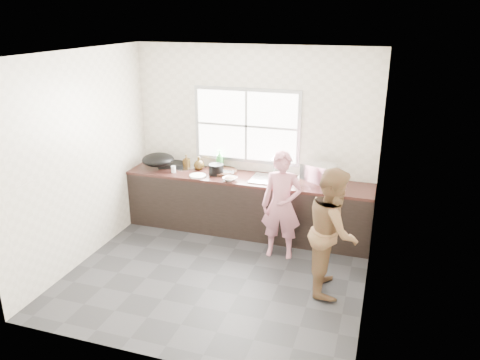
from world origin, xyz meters
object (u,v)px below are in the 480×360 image
(plate_food, at_px, (198,176))
(bottle_brown_tall, at_px, (186,162))
(bottle_green, at_px, (220,160))
(bowl_mince, at_px, (230,179))
(black_pot, at_px, (216,169))
(glass_jar, at_px, (173,169))
(woman, at_px, (281,209))
(burner, at_px, (171,164))
(person_side, at_px, (333,231))
(cutting_board, at_px, (223,171))
(wok, at_px, (158,160))
(bottle_brown_short, at_px, (199,164))
(pot_lid_left, at_px, (184,169))
(bowl_crabs, at_px, (307,180))
(bowl_held, at_px, (278,180))
(dish_rack, at_px, (318,175))
(pot_lid_right, at_px, (193,166))

(plate_food, xyz_separation_m, bottle_brown_tall, (-0.33, 0.34, 0.08))
(bottle_green, bearing_deg, bowl_mince, -54.10)
(bowl_mince, relative_size, bottle_green, 0.65)
(black_pot, bearing_deg, glass_jar, -170.68)
(woman, bearing_deg, plate_food, 159.51)
(black_pot, relative_size, burner, 0.59)
(person_side, distance_m, plate_food, 2.31)
(cutting_board, distance_m, wok, 1.01)
(bottle_brown_short, relative_size, pot_lid_left, 0.80)
(cutting_board, xyz_separation_m, bottle_brown_tall, (-0.63, 0.08, 0.07))
(bottle_green, height_order, bottle_brown_short, bottle_green)
(bottle_brown_tall, xyz_separation_m, glass_jar, (-0.08, -0.29, -0.04))
(cutting_board, bearing_deg, black_pot, -122.57)
(bowl_mince, xyz_separation_m, bottle_brown_tall, (-0.83, 0.37, 0.06))
(bowl_crabs, bearing_deg, bowl_held, -165.85)
(woman, relative_size, black_pot, 6.25)
(bowl_mince, xyz_separation_m, plate_food, (-0.50, 0.03, -0.01))
(bottle_brown_tall, bearing_deg, cutting_board, -7.21)
(wok, bearing_deg, glass_jar, -13.69)
(bowl_crabs, bearing_deg, black_pot, -177.26)
(wok, bearing_deg, bowl_crabs, 2.53)
(person_side, bearing_deg, burner, 54.82)
(glass_jar, distance_m, pot_lid_left, 0.21)
(black_pot, xyz_separation_m, bottle_green, (-0.03, 0.25, 0.07))
(black_pot, height_order, wok, wok)
(woman, relative_size, bottle_brown_tall, 7.60)
(person_side, distance_m, bottle_brown_tall, 2.76)
(cutting_board, relative_size, glass_jar, 4.14)
(bowl_held, distance_m, bottle_brown_tall, 1.51)
(glass_jar, bearing_deg, woman, -13.81)
(bottle_brown_tall, relative_size, bottle_brown_short, 0.96)
(bowl_mince, height_order, bottle_brown_tall, bottle_brown_tall)
(bottle_brown_tall, relative_size, dish_rack, 0.43)
(cutting_board, bearing_deg, dish_rack, -4.76)
(woman, distance_m, bottle_green, 1.43)
(bottle_brown_tall, distance_m, burner, 0.27)
(bowl_crabs, relative_size, plate_food, 0.85)
(plate_food, xyz_separation_m, dish_rack, (1.73, 0.15, 0.15))
(wok, bearing_deg, plate_food, -9.85)
(person_side, bearing_deg, pot_lid_left, 54.37)
(black_pot, distance_m, bottle_brown_short, 0.36)
(bowl_mince, height_order, bottle_brown_short, bottle_brown_short)
(cutting_board, bearing_deg, pot_lid_right, 165.76)
(wok, bearing_deg, dish_rack, 0.60)
(glass_jar, height_order, dish_rack, dish_rack)
(bowl_held, relative_size, bottle_brown_short, 1.07)
(pot_lid_left, bearing_deg, bowl_crabs, -0.81)
(black_pot, relative_size, pot_lid_right, 0.82)
(plate_food, bearing_deg, burner, 149.42)
(bowl_mince, height_order, wok, wok)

